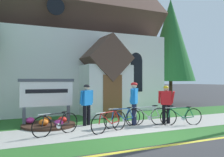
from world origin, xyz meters
TOP-DOWN VIEW (x-y plane):
  - ground at (0.00, 4.00)m, footprint 140.00×140.00m
  - sidewalk_slab at (-1.78, 1.73)m, footprint 32.00×2.41m
  - grass_verge at (-1.78, -0.17)m, footprint 32.00×1.40m
  - church_lawn at (-1.78, 4.35)m, footprint 24.00×2.82m
  - curb_paint_stripe at (-1.78, -1.02)m, footprint 28.00×0.16m
  - church_building at (-2.18, 10.87)m, footprint 14.02×12.75m
  - church_sign at (-2.58, 3.62)m, footprint 2.25×0.14m
  - flower_bed at (-2.58, 3.25)m, footprint 2.11×2.11m
  - bicycle_silver at (-0.83, 1.25)m, footprint 1.62×0.62m
  - bicycle_blue at (1.12, 1.79)m, footprint 1.64×0.58m
  - bicycle_white at (2.36, 1.21)m, footprint 1.68×0.60m
  - bicycle_yellow at (-2.63, 1.61)m, footprint 1.67×0.63m
  - bicycle_black at (-0.01, 1.82)m, footprint 1.68×0.21m
  - cyclist_in_white_jersey at (2.03, 1.76)m, footprint 0.49×0.54m
  - cyclist_in_red_jersey at (0.67, 2.11)m, footprint 0.55×0.59m
  - cyclist_in_orange_jersey at (-1.16, 2.76)m, footprint 0.62×0.41m
  - roadside_conifer at (7.61, 8.42)m, footprint 3.66×3.66m

SIDE VIEW (x-z plane):
  - ground at x=0.00m, z-range 0.00..0.00m
  - curb_paint_stripe at x=-1.78m, z-range 0.00..0.01m
  - grass_verge at x=-1.78m, z-range 0.00..0.01m
  - church_lawn at x=-1.78m, z-range 0.00..0.01m
  - sidewalk_slab at x=-1.78m, z-range 0.00..0.01m
  - flower_bed at x=-2.58m, z-range -0.08..0.26m
  - bicycle_white at x=2.36m, z-range -0.03..0.75m
  - bicycle_black at x=-0.01m, z-range -0.03..0.76m
  - bicycle_silver at x=-0.83m, z-range -0.03..0.77m
  - bicycle_yellow at x=-2.63m, z-range -0.02..0.77m
  - bicycle_blue at x=1.12m, z-range -0.04..0.79m
  - cyclist_in_white_jersey at x=2.03m, z-range 0.13..1.73m
  - cyclist_in_orange_jersey at x=-1.16m, z-range 0.14..1.80m
  - cyclist_in_red_jersey at x=0.67m, z-range 0.16..1.91m
  - church_sign at x=-2.58m, z-range 0.32..2.21m
  - church_building at x=-2.18m, z-range -1.94..11.03m
  - roadside_conifer at x=7.61m, z-range 0.87..8.95m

